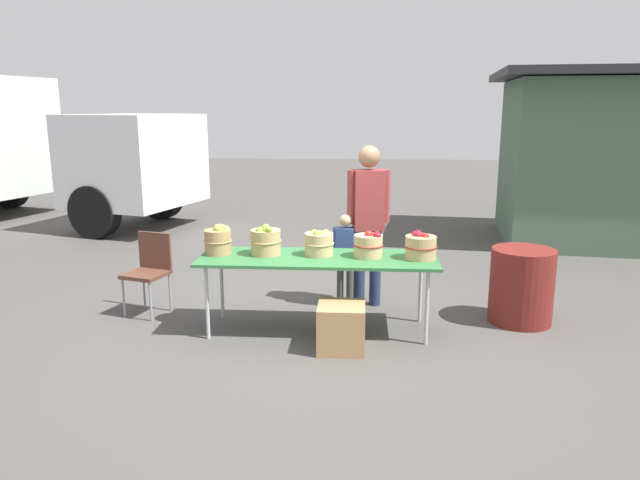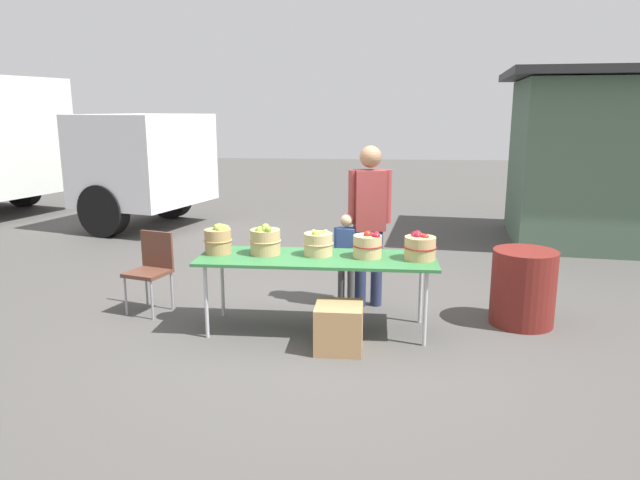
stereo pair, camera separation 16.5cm
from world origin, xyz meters
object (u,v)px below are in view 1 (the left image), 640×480
(produce_crate, at_px, (341,327))
(vendor_adult, at_px, (368,213))
(child_customer, at_px, (345,253))
(trash_barrel, at_px, (522,286))
(apple_basket_red_1, at_px, (420,246))
(apple_basket_green_1, at_px, (266,241))
(apple_basket_green_2, at_px, (319,243))
(market_table, at_px, (318,261))
(folding_chair, at_px, (150,266))
(apple_basket_green_0, at_px, (218,240))
(apple_basket_red_0, at_px, (369,244))

(produce_crate, bearing_deg, vendor_adult, 79.00)
(child_customer, distance_m, trash_barrel, 1.86)
(apple_basket_red_1, height_order, produce_crate, apple_basket_red_1)
(apple_basket_green_1, distance_m, apple_basket_green_2, 0.53)
(apple_basket_red_1, xyz_separation_m, vendor_adult, (-0.49, 0.79, 0.17))
(market_table, distance_m, apple_basket_red_1, 0.99)
(child_customer, bearing_deg, apple_basket_green_2, 77.74)
(child_customer, bearing_deg, folding_chair, 16.86)
(apple_basket_green_2, distance_m, child_customer, 0.72)
(vendor_adult, bearing_deg, produce_crate, 68.50)
(apple_basket_green_2, relative_size, folding_chair, 0.35)
(apple_basket_green_0, bearing_deg, vendor_adult, 26.70)
(apple_basket_green_0, xyz_separation_m, apple_basket_green_2, (0.99, 0.02, -0.02))
(apple_basket_red_0, relative_size, apple_basket_red_1, 0.93)
(vendor_adult, distance_m, trash_barrel, 1.75)
(apple_basket_green_2, bearing_deg, child_customer, 69.10)
(apple_basket_green_1, relative_size, apple_basket_green_2, 1.05)
(vendor_adult, bearing_deg, apple_basket_red_1, 111.41)
(apple_basket_green_1, xyz_separation_m, vendor_adult, (1.01, 0.73, 0.16))
(market_table, distance_m, vendor_adult, 0.99)
(apple_basket_green_2, relative_size, apple_basket_red_1, 0.95)
(market_table, relative_size, folding_chair, 2.67)
(apple_basket_red_1, height_order, vendor_adult, vendor_adult)
(apple_basket_red_1, bearing_deg, apple_basket_green_1, 177.84)
(market_table, bearing_deg, vendor_adult, 58.27)
(apple_basket_green_1, height_order, child_customer, apple_basket_green_1)
(apple_basket_red_0, distance_m, folding_chair, 2.38)
(apple_basket_green_0, relative_size, vendor_adult, 0.17)
(vendor_adult, height_order, child_customer, vendor_adult)
(apple_basket_green_2, bearing_deg, produce_crate, -65.89)
(apple_basket_green_2, height_order, apple_basket_red_0, apple_basket_red_0)
(trash_barrel, bearing_deg, apple_basket_red_0, -167.87)
(market_table, relative_size, apple_basket_green_2, 7.71)
(apple_basket_red_1, height_order, trash_barrel, apple_basket_red_1)
(apple_basket_green_1, height_order, apple_basket_green_2, apple_basket_green_1)
(apple_basket_red_1, bearing_deg, trash_barrel, 18.71)
(market_table, xyz_separation_m, child_customer, (0.25, 0.71, -0.09))
(apple_basket_red_1, xyz_separation_m, trash_barrel, (1.08, 0.37, -0.49))
(apple_basket_green_0, height_order, vendor_adult, vendor_adult)
(apple_basket_green_0, relative_size, apple_basket_green_2, 1.01)
(market_table, height_order, vendor_adult, vendor_adult)
(market_table, relative_size, apple_basket_red_1, 7.29)
(trash_barrel, xyz_separation_m, produce_crate, (-1.81, -0.84, -0.17))
(vendor_adult, bearing_deg, child_customer, 9.36)
(apple_basket_green_2, xyz_separation_m, apple_basket_red_1, (0.98, -0.06, 0.00))
(apple_basket_green_2, bearing_deg, market_table, -94.45)
(apple_basket_red_0, distance_m, produce_crate, 0.86)
(apple_basket_green_1, distance_m, apple_basket_red_0, 1.01)
(apple_basket_red_0, xyz_separation_m, folding_chair, (-2.32, 0.37, -0.36))
(vendor_adult, height_order, trash_barrel, vendor_adult)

